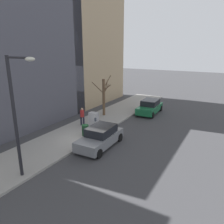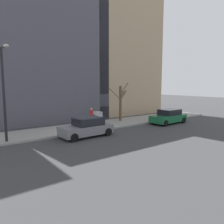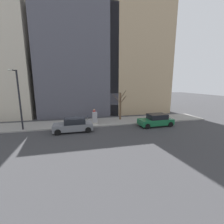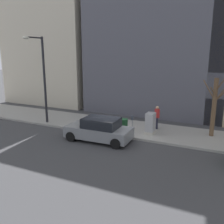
{
  "view_description": "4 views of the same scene",
  "coord_description": "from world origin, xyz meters",
  "px_view_note": "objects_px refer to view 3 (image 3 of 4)",
  "views": [
    {
      "loc": [
        -9.16,
        12.88,
        6.95
      ],
      "look_at": [
        -0.03,
        -3.12,
        1.58
      ],
      "focal_mm": 35.0,
      "sensor_mm": 36.0,
      "label": 1
    },
    {
      "loc": [
        -15.96,
        9.1,
        4.18
      ],
      "look_at": [
        1.61,
        -4.08,
        1.36
      ],
      "focal_mm": 35.0,
      "sensor_mm": 36.0,
      "label": 2
    },
    {
      "loc": [
        -17.53,
        -0.0,
        5.28
      ],
      "look_at": [
        0.05,
        -4.17,
        1.78
      ],
      "focal_mm": 24.0,
      "sensor_mm": 36.0,
      "label": 3
    },
    {
      "loc": [
        -14.42,
        -6.8,
        5.57
      ],
      "look_at": [
        -0.05,
        0.05,
        1.72
      ],
      "focal_mm": 40.0,
      "sensor_mm": 36.0,
      "label": 4
    }
  ],
  "objects_px": {
    "utility_box": "(95,118)",
    "bare_tree": "(120,105)",
    "trash_bin": "(81,121)",
    "office_tower_left": "(132,34)",
    "parked_car_green": "(156,120)",
    "parked_car_grey": "(74,125)",
    "streetlamp": "(18,95)",
    "pedestrian_near_meter": "(94,114)",
    "office_block_center": "(77,66)",
    "office_tower_right": "(1,57)",
    "parking_meter": "(88,119)"
  },
  "relations": [
    {
      "from": "pedestrian_near_meter",
      "to": "office_tower_right",
      "type": "relative_size",
      "value": 0.09
    },
    {
      "from": "utility_box",
      "to": "streetlamp",
      "type": "relative_size",
      "value": 0.22
    },
    {
      "from": "parking_meter",
      "to": "utility_box",
      "type": "height_order",
      "value": "utility_box"
    },
    {
      "from": "parked_car_green",
      "to": "office_tower_right",
      "type": "bearing_deg",
      "value": 58.93
    },
    {
      "from": "parked_car_grey",
      "to": "streetlamp",
      "type": "distance_m",
      "value": 6.62
    },
    {
      "from": "office_tower_left",
      "to": "parked_car_green",
      "type": "bearing_deg",
      "value": 174.6
    },
    {
      "from": "office_tower_left",
      "to": "office_block_center",
      "type": "relative_size",
      "value": 1.71
    },
    {
      "from": "parked_car_grey",
      "to": "office_tower_right",
      "type": "bearing_deg",
      "value": 41.71
    },
    {
      "from": "parking_meter",
      "to": "office_tower_right",
      "type": "bearing_deg",
      "value": 51.46
    },
    {
      "from": "streetlamp",
      "to": "office_tower_right",
      "type": "bearing_deg",
      "value": 27.38
    },
    {
      "from": "trash_bin",
      "to": "bare_tree",
      "type": "bearing_deg",
      "value": -73.16
    },
    {
      "from": "parked_car_grey",
      "to": "pedestrian_near_meter",
      "type": "relative_size",
      "value": 2.56
    },
    {
      "from": "office_block_center",
      "to": "parking_meter",
      "type": "bearing_deg",
      "value": -175.9
    },
    {
      "from": "parked_car_grey",
      "to": "office_block_center",
      "type": "xyz_separation_m",
      "value": [
        12.72,
        -0.86,
        7.66
      ]
    },
    {
      "from": "bare_tree",
      "to": "pedestrian_near_meter",
      "type": "xyz_separation_m",
      "value": [
        0.02,
        3.73,
        -1.11
      ]
    },
    {
      "from": "bare_tree",
      "to": "pedestrian_near_meter",
      "type": "height_order",
      "value": "bare_tree"
    },
    {
      "from": "parking_meter",
      "to": "bare_tree",
      "type": "height_order",
      "value": "bare_tree"
    },
    {
      "from": "parked_car_green",
      "to": "streetlamp",
      "type": "xyz_separation_m",
      "value": [
        1.49,
        15.54,
        3.28
      ]
    },
    {
      "from": "trash_bin",
      "to": "pedestrian_near_meter",
      "type": "xyz_separation_m",
      "value": [
        1.72,
        -1.87,
        0.49
      ]
    },
    {
      "from": "parked_car_green",
      "to": "utility_box",
      "type": "xyz_separation_m",
      "value": [
        2.51,
        7.32,
        0.11
      ]
    },
    {
      "from": "utility_box",
      "to": "office_tower_left",
      "type": "relative_size",
      "value": 0.05
    },
    {
      "from": "utility_box",
      "to": "trash_bin",
      "type": "relative_size",
      "value": 1.59
    },
    {
      "from": "bare_tree",
      "to": "trash_bin",
      "type": "xyz_separation_m",
      "value": [
        -1.7,
        5.6,
        -1.6
      ]
    },
    {
      "from": "parking_meter",
      "to": "trash_bin",
      "type": "relative_size",
      "value": 1.5
    },
    {
      "from": "parking_meter",
      "to": "streetlamp",
      "type": "height_order",
      "value": "streetlamp"
    },
    {
      "from": "parked_car_grey",
      "to": "bare_tree",
      "type": "distance_m",
      "value": 7.57
    },
    {
      "from": "trash_bin",
      "to": "office_block_center",
      "type": "xyz_separation_m",
      "value": [
        10.74,
        -0.01,
        7.79
      ]
    },
    {
      "from": "parking_meter",
      "to": "office_block_center",
      "type": "height_order",
      "value": "office_block_center"
    },
    {
      "from": "trash_bin",
      "to": "streetlamp",
      "type": "bearing_deg",
      "value": 95.48
    },
    {
      "from": "utility_box",
      "to": "bare_tree",
      "type": "relative_size",
      "value": 0.34
    },
    {
      "from": "utility_box",
      "to": "trash_bin",
      "type": "height_order",
      "value": "utility_box"
    },
    {
      "from": "utility_box",
      "to": "office_block_center",
      "type": "distance_m",
      "value": 12.92
    },
    {
      "from": "parked_car_green",
      "to": "parked_car_grey",
      "type": "xyz_separation_m",
      "value": [
        0.13,
        9.95,
        0.0
      ]
    },
    {
      "from": "bare_tree",
      "to": "office_block_center",
      "type": "bearing_deg",
      "value": 31.75
    },
    {
      "from": "parking_meter",
      "to": "pedestrian_near_meter",
      "type": "distance_m",
      "value": 2.42
    },
    {
      "from": "office_tower_left",
      "to": "office_block_center",
      "type": "distance_m",
      "value": 11.87
    },
    {
      "from": "bare_tree",
      "to": "office_tower_left",
      "type": "bearing_deg",
      "value": -29.09
    },
    {
      "from": "office_block_center",
      "to": "bare_tree",
      "type": "bearing_deg",
      "value": -148.25
    },
    {
      "from": "pedestrian_near_meter",
      "to": "office_block_center",
      "type": "bearing_deg",
      "value": -5.6
    },
    {
      "from": "utility_box",
      "to": "streetlamp",
      "type": "xyz_separation_m",
      "value": [
        -1.02,
        8.22,
        3.17
      ]
    },
    {
      "from": "bare_tree",
      "to": "trash_bin",
      "type": "bearing_deg",
      "value": 106.84
    },
    {
      "from": "parked_car_grey",
      "to": "office_tower_right",
      "type": "xyz_separation_m",
      "value": [
        11.46,
        10.82,
        8.61
      ]
    },
    {
      "from": "parked_car_green",
      "to": "office_block_center",
      "type": "height_order",
      "value": "office_block_center"
    },
    {
      "from": "parked_car_grey",
      "to": "office_tower_right",
      "type": "relative_size",
      "value": 0.23
    },
    {
      "from": "parked_car_green",
      "to": "office_tower_left",
      "type": "xyz_separation_m",
      "value": [
        12.17,
        -1.15,
        13.6
      ]
    },
    {
      "from": "parking_meter",
      "to": "pedestrian_near_meter",
      "type": "bearing_deg",
      "value": -26.17
    },
    {
      "from": "utility_box",
      "to": "office_tower_right",
      "type": "height_order",
      "value": "office_tower_right"
    },
    {
      "from": "parked_car_green",
      "to": "utility_box",
      "type": "height_order",
      "value": "utility_box"
    },
    {
      "from": "trash_bin",
      "to": "pedestrian_near_meter",
      "type": "relative_size",
      "value": 0.54
    },
    {
      "from": "office_block_center",
      "to": "office_tower_right",
      "type": "xyz_separation_m",
      "value": [
        -1.25,
        11.67,
        0.95
      ]
    }
  ]
}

